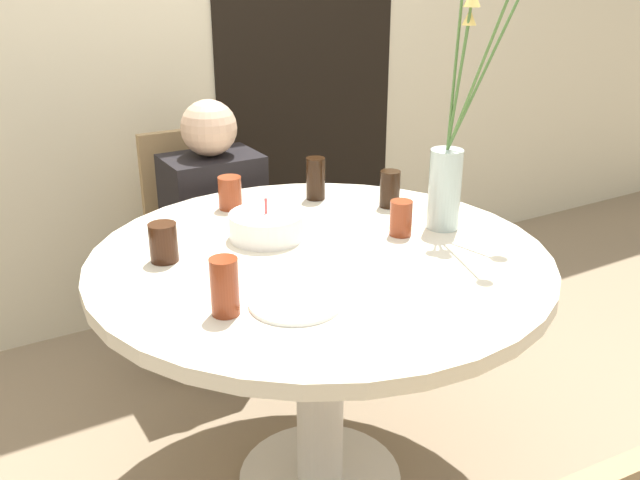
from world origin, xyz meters
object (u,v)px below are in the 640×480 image
drink_glass_2 (390,189)px  drink_glass_3 (230,193)px  drink_glass_0 (401,218)px  person_woman (216,248)px  birthday_cake (266,226)px  drink_glass_5 (163,242)px  side_plate (295,303)px  drink_glass_4 (316,179)px  flower_vase (454,149)px  drink_glass_1 (225,287)px  chair_near_front (201,233)px

drink_glass_2 → drink_glass_3: 0.50m
drink_glass_0 → person_woman: person_woman is taller
birthday_cake → drink_glass_5: (-0.30, -0.01, 0.01)m
side_plate → person_woman: (0.22, 1.03, -0.29)m
drink_glass_2 → drink_glass_4: drink_glass_4 is taller
drink_glass_2 → drink_glass_4: size_ratio=0.85×
birthday_cake → flower_vase: flower_vase is taller
drink_glass_3 → drink_glass_4: bearing=-11.5°
drink_glass_0 → drink_glass_4: 0.40m
flower_vase → drink_glass_3: flower_vase is taller
birthday_cake → drink_glass_2: 0.46m
flower_vase → drink_glass_1: size_ratio=5.48×
drink_glass_0 → person_woman: bearing=106.9°
side_plate → drink_glass_4: bearing=56.0°
drink_glass_5 → person_woman: person_woman is taller
side_plate → drink_glass_3: 0.70m
drink_glass_3 → chair_near_front: bearing=80.4°
drink_glass_0 → drink_glass_1: drink_glass_1 is taller
flower_vase → drink_glass_3: 0.71m
drink_glass_2 → person_woman: (-0.36, 0.59, -0.34)m
side_plate → drink_glass_3: size_ratio=2.10×
drink_glass_1 → drink_glass_2: bearing=28.2°
flower_vase → drink_glass_1: flower_vase is taller
drink_glass_1 → drink_glass_4: size_ratio=0.98×
drink_glass_0 → drink_glass_5: 0.67m
chair_near_front → flower_vase: size_ratio=1.20×
chair_near_front → drink_glass_5: bearing=-115.2°
flower_vase → drink_glass_0: 0.25m
chair_near_front → drink_glass_0: chair_near_front is taller
drink_glass_4 → drink_glass_1: bearing=-134.7°
chair_near_front → drink_glass_5: (-0.40, -0.80, 0.33)m
drink_glass_1 → drink_glass_2: drink_glass_1 is taller
drink_glass_2 → drink_glass_5: drink_glass_2 is taller
flower_vase → drink_glass_2: (-0.04, 0.24, -0.18)m
drink_glass_2 → drink_glass_5: (-0.76, -0.04, -0.01)m
chair_near_front → side_plate: 1.25m
birthday_cake → side_plate: size_ratio=0.97×
chair_near_front → birthday_cake: bearing=-95.6°
flower_vase → side_plate: size_ratio=3.41×
drink_glass_1 → drink_glass_3: (0.30, 0.64, -0.02)m
chair_near_front → drink_glass_0: (0.24, -0.97, 0.33)m
birthday_cake → drink_glass_1: drink_glass_1 is taller
person_woman → side_plate: bearing=-102.2°
birthday_cake → flower_vase: 0.57m
side_plate → drink_glass_4: 0.76m
drink_glass_3 → drink_glass_5: 0.43m
drink_glass_2 → drink_glass_3: (-0.44, 0.24, -0.01)m
birthday_cake → drink_glass_1: 0.46m
flower_vase → drink_glass_4: 0.50m
chair_near_front → drink_glass_4: drink_glass_4 is taller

